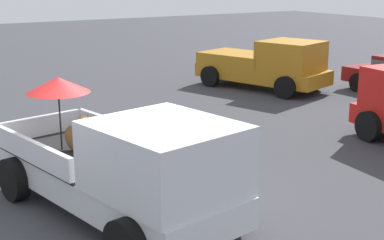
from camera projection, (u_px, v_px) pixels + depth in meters
name	position (u px, v px, depth m)	size (l,w,h in m)	color
ground_plane	(114.00, 214.00, 9.64)	(80.00, 80.00, 0.00)	#38383D
pickup_truck_main	(127.00, 168.00, 9.08)	(5.31, 2.99, 2.24)	black
pickup_truck_far	(267.00, 65.00, 19.89)	(5.12, 3.25, 1.80)	black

